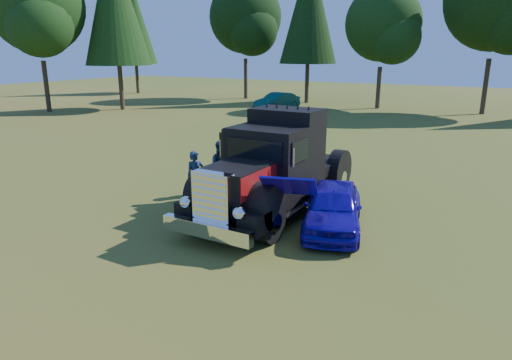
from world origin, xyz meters
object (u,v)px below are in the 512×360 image
Objects in this scene: spectator_near at (196,176)px; distant_teal_car at (277,101)px; hotrod_coupe at (333,207)px; diamond_t_truck at (273,170)px; spectator_far at (222,168)px.

spectator_near is 0.38× the size of distant_teal_car.
diamond_t_truck is at bearing 167.87° from hotrod_coupe.
spectator_near is 0.90× the size of spectator_far.
spectator_near is at bearing -149.29° from spectator_far.
hotrod_coupe is 4.69m from spectator_near.
spectator_near is at bearing -172.62° from diamond_t_truck.
hotrod_coupe is 26.09m from distant_teal_car.
spectator_far is at bearing 165.45° from hotrod_coupe.
hotrod_coupe reaches higher than distant_teal_car.
hotrod_coupe is at bearing -59.94° from spectator_near.
hotrod_coupe is at bearing -56.11° from spectator_far.
hotrod_coupe is (2.08, -0.45, -0.65)m from diamond_t_truck.
distant_teal_car is at bearing 52.99° from spectator_near.
distant_teal_car is (-11.42, 21.88, -0.58)m from diamond_t_truck.
hotrod_coupe is at bearing -45.14° from distant_teal_car.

